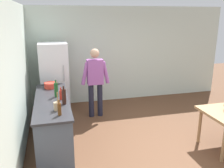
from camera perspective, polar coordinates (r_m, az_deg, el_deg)
The scene contains 12 objects.
ground_plane at distance 4.88m, azimuth 11.91°, elevation -14.63°, with size 14.00×14.00×0.00m, color brown.
wall_back at distance 7.10m, azimuth 1.83°, elevation 7.00°, with size 6.40×0.12×2.70m, color silver.
wall_left at distance 4.13m, azimuth -22.71°, elevation -0.82°, with size 0.12×5.60×2.70m, color silver.
kitchen_counter at distance 4.95m, azimuth -13.73°, elevation -8.38°, with size 0.64×2.20×0.90m.
refrigerator at distance 6.32m, azimuth -13.41°, elevation 1.29°, with size 0.70×0.67×1.80m.
person at distance 5.85m, azimuth -3.99°, elevation 1.32°, with size 0.70×0.22×1.70m.
cooking_pot at distance 5.51m, azimuth -14.29°, elevation -0.28°, with size 0.40×0.28×0.12m.
utensil_jar at distance 4.20m, azimuth -12.88°, elevation -5.03°, with size 0.11×0.11×0.32m.
bottle_wine_green at distance 4.87m, azimuth -13.08°, elevation -1.28°, with size 0.08×0.08×0.34m.
bottle_beer_brown at distance 3.97m, azimuth -12.32°, elevation -5.80°, with size 0.06×0.06×0.26m.
bottle_wine_dark at distance 4.43m, azimuth -11.29°, elevation -2.91°, with size 0.08×0.08×0.34m.
bottle_sauce_red at distance 4.69m, azimuth -11.97°, elevation -2.50°, with size 0.06×0.06×0.24m.
Camera 1 is at (-1.97, -3.73, 2.45)m, focal length 38.68 mm.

